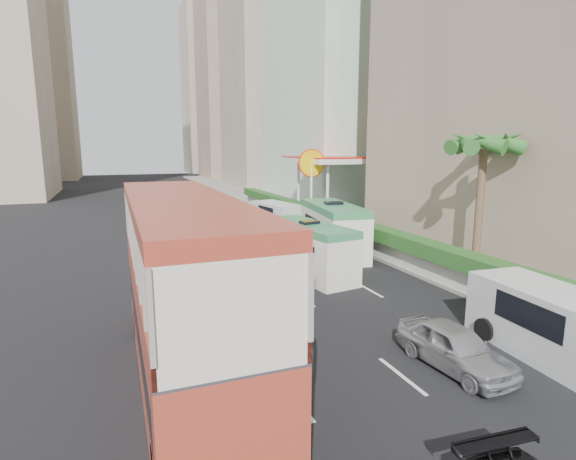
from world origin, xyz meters
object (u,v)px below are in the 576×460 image
panel_van_far (277,216)px  car_silver_lane_b (453,368)px  car_silver_lane_a (255,294)px  minibus_far (333,229)px  double_decker_bus (185,291)px  van_asset (275,254)px  minibus_near (309,250)px  panel_van_near (554,325)px  shell_station (333,189)px  palm_tree (479,213)px

panel_van_far → car_silver_lane_b: bearing=-106.7°
car_silver_lane_a → minibus_far: minibus_far is taller
double_decker_bus → van_asset: (7.12, 12.95, -2.53)m
car_silver_lane_b → minibus_near: 10.39m
panel_van_near → panel_van_far: (-0.38, 23.66, -0.04)m
minibus_far → panel_van_far: bearing=100.2°
minibus_near → panel_van_near: bearing=-82.2°
van_asset → panel_van_far: (3.02, 8.05, 1.01)m
shell_station → minibus_far: bearing=-116.6°
car_silver_lane_a → minibus_near: bearing=32.7°
minibus_near → minibus_far: (3.16, 3.66, 0.19)m
car_silver_lane_a → minibus_far: size_ratio=0.64×
car_silver_lane_b → van_asset: size_ratio=0.77×
van_asset → palm_tree: (6.68, -8.95, 3.38)m
van_asset → shell_station: bearing=42.2°
car_silver_lane_b → shell_station: shell_station is taller
car_silver_lane_a → car_silver_lane_b: car_silver_lane_a is taller
panel_van_near → palm_tree: 7.78m
minibus_near → shell_station: (8.75, 14.81, 1.45)m
double_decker_bus → panel_van_far: 23.37m
panel_van_far → shell_station: bearing=9.1°
minibus_near → van_asset: bearing=82.6°
van_asset → panel_van_near: bearing=-84.1°
minibus_near → minibus_far: size_ratio=0.87×
minibus_far → panel_van_near: bearing=-81.1°
minibus_near → panel_van_far: 13.14m
panel_van_near → palm_tree: size_ratio=0.82×
double_decker_bus → shell_station: 28.02m
car_silver_lane_a → double_decker_bus: bearing=-118.6°
minibus_near → panel_van_far: bearing=68.3°
car_silver_lane_b → minibus_far: minibus_far is taller
car_silver_lane_b → minibus_far: bearing=72.8°
double_decker_bus → car_silver_lane_b: 8.00m
car_silver_lane_b → double_decker_bus: bearing=159.1°
car_silver_lane_b → shell_station: (8.71, 25.12, 2.75)m
car_silver_lane_a → palm_tree: bearing=-9.7°
panel_van_far → palm_tree: (3.67, -17.00, 2.37)m
panel_van_near → shell_station: shell_station is taller
palm_tree → shell_station: palm_tree is taller
car_silver_lane_a → van_asset: size_ratio=0.87×
minibus_far → double_decker_bus: bearing=-122.8°
car_silver_lane_a → van_asset: car_silver_lane_a is taller
palm_tree → shell_station: 19.14m
car_silver_lane_b → shell_station: 26.73m
shell_station → panel_van_near: bearing=-102.1°
car_silver_lane_a → minibus_far: 8.75m
shell_station → car_silver_lane_a: bearing=-126.0°
van_asset → palm_tree: bearing=-59.6°
car_silver_lane_b → palm_tree: bearing=38.6°
double_decker_bus → minibus_far: (10.41, 11.84, -1.04)m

